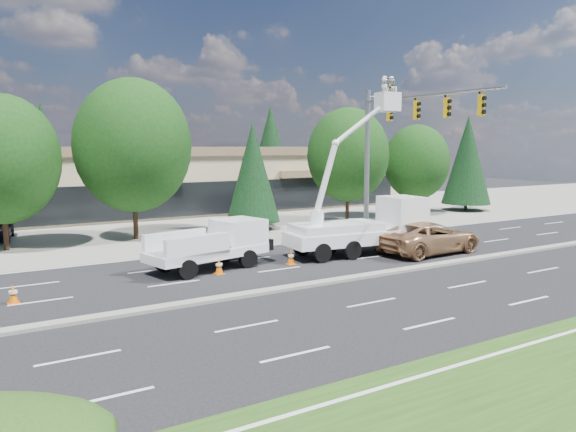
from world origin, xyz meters
TOP-DOWN VIEW (x-y plane):
  - ground at (0.00, 0.00)m, footprint 140.00×140.00m
  - concrete_apron at (0.00, 20.00)m, footprint 140.00×22.00m
  - road_median at (0.00, 0.00)m, footprint 120.00×0.55m
  - strip_mall at (0.00, 29.97)m, footprint 50.40×15.40m
  - tree_front_c at (-10.00, 15.00)m, footprint 5.99×5.99m
  - tree_front_d at (-3.00, 15.00)m, footprint 6.88×6.88m
  - tree_front_e at (5.00, 15.00)m, footprint 3.63×3.63m
  - tree_front_f at (13.00, 15.00)m, footprint 6.06×6.06m
  - tree_front_g at (20.00, 15.00)m, footprint 5.27×5.27m
  - tree_front_h at (26.00, 15.00)m, footprint 4.16×4.16m
  - tree_back_b at (-4.00, 42.00)m, footprint 5.02×5.02m
  - tree_back_c at (10.00, 42.00)m, footprint 5.08×5.08m
  - tree_back_d at (22.00, 42.00)m, footprint 5.34×5.34m
  - signal_mast at (10.03, 7.04)m, footprint 2.76×10.16m
  - utility_pickup at (-2.35, 5.00)m, footprint 5.90×3.14m
  - bucket_truck at (5.90, 4.13)m, footprint 7.76×3.10m
  - traffic_cone_a at (-10.87, 3.43)m, footprint 0.40×0.40m
  - traffic_cone_b at (-2.71, 3.81)m, footprint 0.40×0.40m
  - traffic_cone_c at (1.03, 3.87)m, footprint 0.40×0.40m
  - minivan at (8.65, 2.49)m, footprint 6.05×2.96m
  - parked_car_east at (7.35, 19.31)m, footprint 2.01×5.05m

SIDE VIEW (x-z plane):
  - ground at x=0.00m, z-range 0.00..0.00m
  - concrete_apron at x=0.00m, z-range 0.00..0.01m
  - road_median at x=0.00m, z-range 0.00..0.12m
  - traffic_cone_a at x=-10.87m, z-range -0.01..0.69m
  - traffic_cone_b at x=-2.71m, z-range -0.01..0.69m
  - traffic_cone_c at x=1.03m, z-range -0.01..0.69m
  - parked_car_east at x=7.35m, z-range 0.00..1.63m
  - minivan at x=8.65m, z-range 0.00..1.66m
  - utility_pickup at x=-2.35m, z-range -0.19..1.96m
  - bucket_truck at x=5.90m, z-range -2.63..6.48m
  - strip_mall at x=0.00m, z-range 0.08..5.58m
  - tree_front_e at x=5.00m, z-range 0.26..7.41m
  - tree_front_g at x=20.00m, z-range 0.62..7.93m
  - tree_front_h at x=26.00m, z-range 0.30..8.50m
  - tree_front_c at x=-10.00m, z-range 0.71..9.03m
  - tree_front_f at x=13.00m, z-range 0.72..9.13m
  - tree_back_b at x=-4.00m, z-range 0.36..10.26m
  - tree_back_c at x=10.00m, z-range 0.37..10.38m
  - tree_front_d at x=-3.00m, z-range 0.81..10.35m
  - tree_back_d at x=22.00m, z-range 0.38..10.92m
  - signal_mast at x=10.03m, z-range 1.56..10.56m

